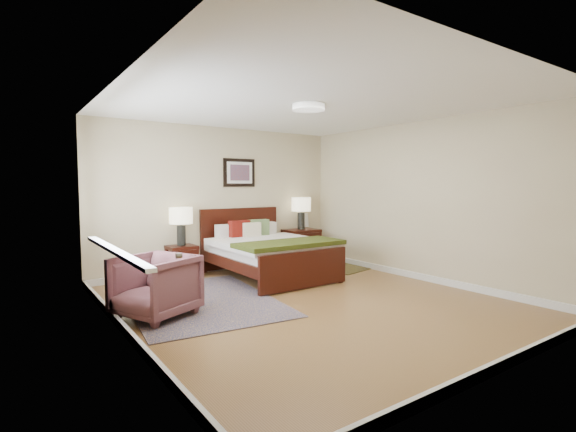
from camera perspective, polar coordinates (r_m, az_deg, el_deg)
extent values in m
plane|color=brown|center=(5.47, 2.75, -11.62)|extent=(5.00, 5.00, 0.00)
cube|color=#C6B88F|center=(7.40, -9.14, 2.27)|extent=(4.50, 0.04, 2.50)
cube|color=#C6B88F|center=(3.63, 27.71, -0.05)|extent=(4.50, 0.04, 2.50)
cube|color=#C6B88F|center=(4.28, -21.77, 0.69)|extent=(0.04, 5.00, 2.50)
cube|color=#C6B88F|center=(6.88, 17.80, 1.99)|extent=(0.04, 5.00, 2.50)
cube|color=white|center=(5.36, 2.85, 15.05)|extent=(4.50, 5.00, 0.02)
cube|color=silver|center=(4.96, -23.44, 2.82)|extent=(0.02, 2.72, 1.32)
cube|color=silver|center=(4.97, -23.27, 2.82)|extent=(0.01, 2.60, 1.20)
cube|color=silver|center=(5.02, -22.68, -4.37)|extent=(0.10, 2.72, 0.04)
cube|color=silver|center=(2.64, -12.60, -4.59)|extent=(0.01, 1.00, 2.18)
cube|color=brown|center=(2.65, -12.38, -5.43)|extent=(0.01, 0.90, 2.10)
cylinder|color=#999999|center=(3.01, -14.71, -5.27)|extent=(0.04, 0.04, 0.04)
cylinder|color=white|center=(5.35, 2.84, 14.63)|extent=(0.40, 0.40, 0.07)
cylinder|color=beige|center=(5.36, 2.85, 15.00)|extent=(0.44, 0.44, 0.01)
cube|color=black|center=(7.58, -6.56, -2.95)|extent=(1.53, 0.06, 1.07)
cube|color=black|center=(6.02, 2.26, -7.34)|extent=(1.53, 0.06, 0.53)
cube|color=black|center=(6.45, -8.14, -6.45)|extent=(0.06, 1.90, 0.17)
cube|color=black|center=(7.20, 2.22, -5.29)|extent=(0.06, 1.90, 0.17)
cube|color=beige|center=(6.78, -2.67, -4.83)|extent=(1.43, 1.88, 0.21)
cube|color=beige|center=(6.67, -2.21, -3.73)|extent=(1.61, 1.65, 0.10)
cube|color=#374514|center=(6.25, 0.27, -3.81)|extent=(1.65, 0.70, 0.07)
cube|color=beige|center=(7.20, -8.00, -2.11)|extent=(0.48, 0.18, 0.25)
cube|color=beige|center=(7.52, -3.46, -1.81)|extent=(0.48, 0.18, 0.25)
cube|color=#560F09|center=(7.15, -6.68, -1.84)|extent=(0.37, 0.17, 0.31)
cube|color=#5A7443|center=(7.33, -4.05, -1.67)|extent=(0.37, 0.16, 0.31)
cube|color=beige|center=(7.17, -5.03, -1.96)|extent=(0.33, 0.13, 0.27)
cube|color=black|center=(7.54, -6.69, 5.90)|extent=(0.62, 0.03, 0.50)
cube|color=silver|center=(7.52, -6.62, 5.91)|extent=(0.50, 0.01, 0.38)
cube|color=#A52D23|center=(7.51, -6.58, 5.91)|extent=(0.38, 0.01, 0.28)
cube|color=black|center=(6.94, -14.36, -4.14)|extent=(0.44, 0.40, 0.05)
cube|color=black|center=(6.76, -15.34, -6.62)|extent=(0.05, 0.05, 0.48)
cube|color=black|center=(6.89, -12.32, -6.36)|extent=(0.05, 0.05, 0.48)
cube|color=black|center=(7.07, -16.27, -6.16)|extent=(0.05, 0.05, 0.48)
cube|color=black|center=(7.20, -13.36, -5.92)|extent=(0.05, 0.05, 0.48)
cube|color=black|center=(6.78, -13.79, -5.17)|extent=(0.38, 0.03, 0.14)
cube|color=black|center=(8.07, 1.80, -2.01)|extent=(0.65, 0.49, 0.05)
cube|color=black|center=(7.77, 1.00, -4.63)|extent=(0.05, 0.05, 0.60)
cube|color=black|center=(8.13, 4.38, -4.25)|extent=(0.05, 0.05, 0.60)
cube|color=black|center=(8.12, -0.78, -4.25)|extent=(0.05, 0.05, 0.60)
cube|color=black|center=(8.46, 2.54, -3.91)|extent=(0.05, 0.05, 0.60)
cube|color=black|center=(7.90, 2.80, -2.87)|extent=(0.59, 0.03, 0.14)
cube|color=black|center=(8.14, 1.80, -5.37)|extent=(0.59, 0.43, 0.03)
cube|color=black|center=(8.13, 1.80, -5.16)|extent=(0.24, 0.30, 0.03)
cube|color=black|center=(8.13, 1.80, -4.92)|extent=(0.24, 0.30, 0.03)
cube|color=black|center=(8.12, 1.80, -4.67)|extent=(0.24, 0.30, 0.03)
cube|color=black|center=(8.12, 1.80, -4.43)|extent=(0.24, 0.30, 0.03)
cube|color=black|center=(8.11, 1.80, -4.19)|extent=(0.24, 0.30, 0.03)
cylinder|color=black|center=(6.91, -14.39, -2.58)|extent=(0.14, 0.14, 0.32)
cylinder|color=black|center=(6.89, -14.41, -1.10)|extent=(0.02, 0.02, 0.06)
cylinder|color=beige|center=(6.88, -14.43, 0.06)|extent=(0.37, 0.37, 0.26)
cylinder|color=black|center=(8.06, 1.81, -0.66)|extent=(0.14, 0.14, 0.32)
cylinder|color=black|center=(8.04, 1.81, 0.61)|extent=(0.02, 0.02, 0.06)
cylinder|color=beige|center=(8.04, 1.81, 1.61)|extent=(0.37, 0.37, 0.26)
imported|color=brown|center=(4.99, -17.69, -9.13)|extent=(1.03, 1.02, 0.71)
cube|color=#0E1746|center=(5.59, -11.86, -11.28)|extent=(2.00, 2.64, 0.01)
cube|color=black|center=(7.77, 6.15, -6.85)|extent=(1.10, 1.43, 0.01)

